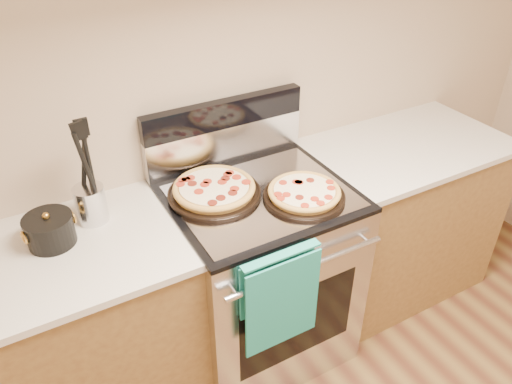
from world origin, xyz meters
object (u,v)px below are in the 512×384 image
pepperoni_pizza_front (304,193)px  saucepan (50,231)px  pepperoni_pizza_back (214,190)px  utensil_crock (91,204)px  range_body (258,276)px

pepperoni_pizza_front → saucepan: saucepan is taller
pepperoni_pizza_back → utensil_crock: size_ratio=2.57×
pepperoni_pizza_back → pepperoni_pizza_front: bearing=-32.6°
pepperoni_pizza_front → utensil_crock: (-0.79, 0.30, 0.04)m
pepperoni_pizza_front → utensil_crock: size_ratio=2.25×
pepperoni_pizza_front → saucepan: 0.98m
pepperoni_pizza_back → pepperoni_pizza_front: 0.37m
range_body → pepperoni_pizza_back: bearing=157.9°
range_body → utensil_crock: bearing=165.5°
pepperoni_pizza_front → saucepan: size_ratio=1.95×
range_body → saucepan: (-0.82, 0.10, 0.51)m
utensil_crock → saucepan: size_ratio=0.87×
saucepan → pepperoni_pizza_front: bearing=-13.5°
range_body → pepperoni_pizza_back: 0.53m
pepperoni_pizza_front → saucepan: bearing=166.5°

